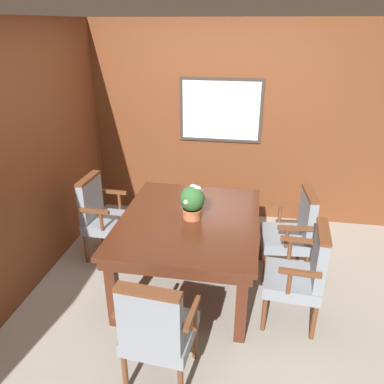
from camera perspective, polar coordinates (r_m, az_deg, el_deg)
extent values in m
plane|color=#A39E93|center=(3.76, 0.27, -15.08)|extent=(14.00, 14.00, 0.00)
cube|color=brown|center=(4.76, 3.78, 10.20)|extent=(7.20, 0.06, 2.45)
cube|color=white|center=(4.67, 4.39, 12.29)|extent=(0.94, 0.01, 0.71)
cube|color=#38332D|center=(4.61, 4.54, 16.79)|extent=(1.01, 0.02, 0.04)
cube|color=#38332D|center=(4.76, 4.24, 7.91)|extent=(1.01, 0.02, 0.04)
cube|color=#38332D|center=(4.74, -1.62, 12.52)|extent=(0.04, 0.02, 0.71)
cube|color=#38332D|center=(4.65, 10.49, 11.90)|extent=(0.03, 0.02, 0.71)
cube|color=brown|center=(3.72, -24.73, 3.82)|extent=(0.06, 7.20, 2.45)
cube|color=#4C2314|center=(3.30, -11.97, -14.57)|extent=(0.09, 0.09, 0.69)
cube|color=#4C2314|center=(3.12, 7.51, -16.85)|extent=(0.09, 0.09, 0.69)
cube|color=#4C2314|center=(4.34, -5.84, -3.86)|extent=(0.09, 0.09, 0.69)
cube|color=#4C2314|center=(4.20, 8.41, -5.00)|extent=(0.09, 0.09, 0.69)
cube|color=#4C2314|center=(3.52, -0.41, -5.30)|extent=(1.22, 1.47, 0.09)
cube|color=#4C2314|center=(3.49, -0.42, -4.33)|extent=(1.28, 1.53, 0.04)
cylinder|color=brown|center=(4.18, 10.56, -8.09)|extent=(0.04, 0.04, 0.34)
cylinder|color=brown|center=(3.85, 11.07, -11.30)|extent=(0.04, 0.04, 0.34)
cylinder|color=brown|center=(4.25, 15.97, -8.16)|extent=(0.04, 0.04, 0.34)
cylinder|color=brown|center=(3.92, 16.99, -11.31)|extent=(0.04, 0.04, 0.34)
cube|color=gray|center=(3.92, 13.98, -6.91)|extent=(0.50, 0.50, 0.11)
cube|color=gray|center=(3.83, 17.19, -3.43)|extent=(0.12, 0.43, 0.44)
cube|color=brown|center=(3.73, 17.63, -0.24)|extent=(0.12, 0.43, 0.03)
cylinder|color=brown|center=(4.05, 13.25, -3.22)|extent=(0.04, 0.04, 0.21)
cube|color=brown|center=(4.01, 14.37, -1.93)|extent=(0.32, 0.06, 0.04)
cylinder|color=brown|center=(3.63, 14.22, -6.72)|extent=(0.04, 0.04, 0.21)
cube|color=brown|center=(3.60, 15.47, -5.32)|extent=(0.32, 0.06, 0.04)
cylinder|color=brown|center=(3.08, 0.45, -21.71)|extent=(0.04, 0.04, 0.34)
cylinder|color=brown|center=(3.17, -7.08, -20.25)|extent=(0.04, 0.04, 0.34)
cylinder|color=brown|center=(2.93, -10.16, -25.46)|extent=(0.04, 0.04, 0.34)
cube|color=gray|center=(2.83, -4.80, -20.55)|extent=(0.50, 0.50, 0.11)
cube|color=gray|center=(2.51, -6.50, -19.04)|extent=(0.43, 0.11, 0.44)
cube|color=brown|center=(2.35, -6.78, -14.90)|extent=(0.43, 0.12, 0.03)
cylinder|color=brown|center=(2.69, 0.44, -18.62)|extent=(0.04, 0.04, 0.21)
cube|color=brown|center=(2.57, 0.06, -17.95)|extent=(0.06, 0.32, 0.04)
cylinder|color=brown|center=(2.81, -9.52, -16.72)|extent=(0.04, 0.04, 0.21)
cube|color=brown|center=(2.70, -10.27, -15.97)|extent=(0.06, 0.32, 0.04)
cylinder|color=brown|center=(4.07, -10.74, -9.09)|extent=(0.04, 0.04, 0.34)
cylinder|color=brown|center=(4.39, -8.78, -6.29)|extent=(0.04, 0.04, 0.34)
cylinder|color=brown|center=(4.23, -15.80, -8.27)|extent=(0.04, 0.04, 0.34)
cylinder|color=brown|center=(4.53, -13.53, -5.64)|extent=(0.04, 0.04, 0.34)
cube|color=gray|center=(4.19, -12.49, -4.63)|extent=(0.48, 0.48, 0.11)
cube|color=gray|center=(4.14, -15.23, -0.99)|extent=(0.10, 0.43, 0.44)
cube|color=brown|center=(4.05, -15.59, 2.00)|extent=(0.11, 0.43, 0.03)
cylinder|color=brown|center=(3.91, -13.64, -4.31)|extent=(0.04, 0.04, 0.21)
cube|color=brown|center=(3.89, -14.71, -2.85)|extent=(0.32, 0.05, 0.04)
cylinder|color=brown|center=(4.29, -10.99, -1.32)|extent=(0.04, 0.04, 0.21)
cube|color=brown|center=(4.28, -11.95, 0.02)|extent=(0.32, 0.05, 0.04)
cylinder|color=brown|center=(3.65, 11.37, -13.59)|extent=(0.04, 0.04, 0.34)
cylinder|color=brown|center=(3.34, 10.92, -17.76)|extent=(0.04, 0.04, 0.34)
cylinder|color=brown|center=(3.67, 17.76, -14.14)|extent=(0.04, 0.04, 0.34)
cylinder|color=brown|center=(3.37, 18.06, -18.34)|extent=(0.04, 0.04, 0.34)
cube|color=gray|center=(3.36, 14.95, -12.92)|extent=(0.49, 0.49, 0.11)
cube|color=gray|center=(3.22, 18.87, -9.30)|extent=(0.11, 0.43, 0.44)
cube|color=brown|center=(3.10, 19.46, -5.69)|extent=(0.12, 0.43, 0.03)
cylinder|color=brown|center=(3.47, 14.68, -8.41)|extent=(0.04, 0.04, 0.21)
cube|color=brown|center=(3.42, 16.02, -7.06)|extent=(0.32, 0.06, 0.04)
cylinder|color=brown|center=(3.07, 14.60, -13.18)|extent=(0.04, 0.04, 0.21)
cube|color=brown|center=(3.02, 16.14, -11.73)|extent=(0.32, 0.06, 0.04)
cylinder|color=#B2603D|center=(3.46, 0.03, -3.22)|extent=(0.17, 0.17, 0.10)
cylinder|color=#B2603D|center=(3.44, 0.03, -2.61)|extent=(0.19, 0.19, 0.02)
sphere|color=#2D602D|center=(3.40, 0.03, -1.07)|extent=(0.23, 0.23, 0.23)
sphere|color=silver|center=(3.46, -0.91, 0.14)|extent=(0.05, 0.05, 0.05)
sphere|color=silver|center=(3.38, 1.00, 0.49)|extent=(0.05, 0.05, 0.05)
sphere|color=silver|center=(3.39, 0.44, 0.73)|extent=(0.05, 0.05, 0.05)
sphere|color=silver|center=(3.31, -0.93, -1.57)|extent=(0.04, 0.04, 0.04)
sphere|color=silver|center=(3.40, 0.08, 0.77)|extent=(0.05, 0.05, 0.05)
sphere|color=silver|center=(3.36, 0.63, 0.60)|extent=(0.05, 0.05, 0.05)
sphere|color=silver|center=(3.42, 1.33, 0.16)|extent=(0.04, 0.04, 0.04)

